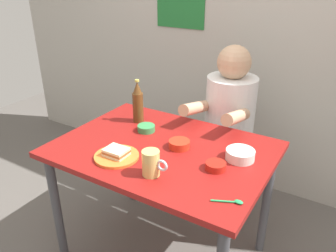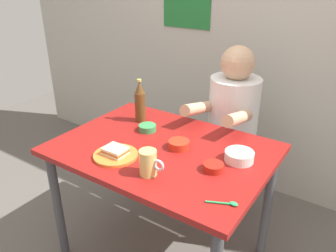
{
  "view_description": "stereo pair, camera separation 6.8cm",
  "coord_description": "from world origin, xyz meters",
  "px_view_note": "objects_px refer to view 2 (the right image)",
  "views": [
    {
      "loc": [
        0.81,
        -1.29,
        1.58
      ],
      "look_at": [
        0.0,
        0.05,
        0.84
      ],
      "focal_mm": 35.79,
      "sensor_mm": 36.0,
      "label": 1
    },
    {
      "loc": [
        0.87,
        -1.25,
        1.58
      ],
      "look_at": [
        0.0,
        0.05,
        0.84
      ],
      "focal_mm": 35.79,
      "sensor_mm": 36.0,
      "label": 2
    }
  ],
  "objects_px": {
    "dining_table": "(163,162)",
    "person_seated": "(233,109)",
    "beer_mug": "(149,163)",
    "sauce_bowl_chili": "(179,144)",
    "plate_orange": "(116,155)",
    "sandwich": "(115,151)",
    "beer_bottle": "(140,103)",
    "stool": "(229,165)"
  },
  "relations": [
    {
      "from": "person_seated",
      "to": "sandwich",
      "type": "distance_m",
      "value": 0.87
    },
    {
      "from": "dining_table",
      "to": "stool",
      "type": "relative_size",
      "value": 2.44
    },
    {
      "from": "stool",
      "to": "beer_mug",
      "type": "distance_m",
      "value": 0.99
    },
    {
      "from": "beer_mug",
      "to": "sauce_bowl_chili",
      "type": "distance_m",
      "value": 0.29
    },
    {
      "from": "dining_table",
      "to": "person_seated",
      "type": "bearing_deg",
      "value": 79.13
    },
    {
      "from": "plate_orange",
      "to": "sandwich",
      "type": "relative_size",
      "value": 2.0
    },
    {
      "from": "sauce_bowl_chili",
      "to": "beer_bottle",
      "type": "bearing_deg",
      "value": 156.87
    },
    {
      "from": "plate_orange",
      "to": "beer_mug",
      "type": "xyz_separation_m",
      "value": [
        0.23,
        -0.04,
        0.05
      ]
    },
    {
      "from": "dining_table",
      "to": "beer_bottle",
      "type": "bearing_deg",
      "value": 146.54
    },
    {
      "from": "person_seated",
      "to": "beer_bottle",
      "type": "xyz_separation_m",
      "value": [
        -0.42,
        -0.42,
        0.09
      ]
    },
    {
      "from": "sandwich",
      "to": "stool",
      "type": "bearing_deg",
      "value": 73.1
    },
    {
      "from": "dining_table",
      "to": "sauce_bowl_chili",
      "type": "xyz_separation_m",
      "value": [
        0.08,
        0.04,
        0.12
      ]
    },
    {
      "from": "dining_table",
      "to": "person_seated",
      "type": "distance_m",
      "value": 0.64
    },
    {
      "from": "plate_orange",
      "to": "beer_bottle",
      "type": "height_order",
      "value": "beer_bottle"
    },
    {
      "from": "dining_table",
      "to": "sandwich",
      "type": "relative_size",
      "value": 10.0
    },
    {
      "from": "dining_table",
      "to": "beer_mug",
      "type": "distance_m",
      "value": 0.3
    },
    {
      "from": "sandwich",
      "to": "sauce_bowl_chili",
      "type": "height_order",
      "value": "sandwich"
    },
    {
      "from": "stool",
      "to": "sauce_bowl_chili",
      "type": "distance_m",
      "value": 0.72
    },
    {
      "from": "person_seated",
      "to": "sauce_bowl_chili",
      "type": "distance_m",
      "value": 0.58
    },
    {
      "from": "stool",
      "to": "sauce_bowl_chili",
      "type": "relative_size",
      "value": 4.09
    },
    {
      "from": "stool",
      "to": "person_seated",
      "type": "relative_size",
      "value": 0.63
    },
    {
      "from": "stool",
      "to": "plate_orange",
      "type": "xyz_separation_m",
      "value": [
        -0.26,
        -0.84,
        0.4
      ]
    },
    {
      "from": "stool",
      "to": "beer_mug",
      "type": "xyz_separation_m",
      "value": [
        -0.02,
        -0.88,
        0.45
      ]
    },
    {
      "from": "stool",
      "to": "beer_mug",
      "type": "bearing_deg",
      "value": -91.63
    },
    {
      "from": "beer_mug",
      "to": "beer_bottle",
      "type": "relative_size",
      "value": 0.48
    },
    {
      "from": "beer_mug",
      "to": "sauce_bowl_chili",
      "type": "relative_size",
      "value": 1.15
    },
    {
      "from": "beer_mug",
      "to": "dining_table",
      "type": "bearing_deg",
      "value": 110.88
    },
    {
      "from": "plate_orange",
      "to": "beer_bottle",
      "type": "distance_m",
      "value": 0.45
    },
    {
      "from": "sandwich",
      "to": "dining_table",
      "type": "bearing_deg",
      "value": 57.03
    },
    {
      "from": "dining_table",
      "to": "beer_bottle",
      "type": "relative_size",
      "value": 4.2
    },
    {
      "from": "dining_table",
      "to": "plate_orange",
      "type": "relative_size",
      "value": 5.0
    },
    {
      "from": "stool",
      "to": "beer_bottle",
      "type": "bearing_deg",
      "value": -133.96
    },
    {
      "from": "sauce_bowl_chili",
      "to": "beer_mug",
      "type": "bearing_deg",
      "value": -86.36
    },
    {
      "from": "person_seated",
      "to": "beer_mug",
      "type": "bearing_deg",
      "value": -91.65
    },
    {
      "from": "person_seated",
      "to": "sandwich",
      "type": "height_order",
      "value": "person_seated"
    },
    {
      "from": "dining_table",
      "to": "beer_mug",
      "type": "bearing_deg",
      "value": -69.12
    },
    {
      "from": "beer_mug",
      "to": "beer_bottle",
      "type": "bearing_deg",
      "value": 131.51
    },
    {
      "from": "stool",
      "to": "beer_mug",
      "type": "relative_size",
      "value": 3.57
    },
    {
      "from": "dining_table",
      "to": "sandwich",
      "type": "xyz_separation_m",
      "value": [
        -0.14,
        -0.21,
        0.13
      ]
    },
    {
      "from": "person_seated",
      "to": "beer_bottle",
      "type": "height_order",
      "value": "person_seated"
    },
    {
      "from": "beer_bottle",
      "to": "sauce_bowl_chili",
      "type": "relative_size",
      "value": 2.38
    },
    {
      "from": "beer_mug",
      "to": "plate_orange",
      "type": "bearing_deg",
      "value": 171.15
    }
  ]
}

